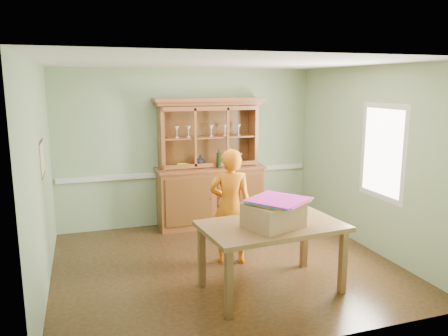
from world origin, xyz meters
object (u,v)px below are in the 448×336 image
object	(u,v)px
cardboard_box	(274,215)
person	(230,206)
dining_table	(272,232)
china_hutch	(210,181)

from	to	relation	value
cardboard_box	person	xyz separation A→B (m)	(-0.17, 1.03, -0.17)
cardboard_box	person	world-z (taller)	person
dining_table	cardboard_box	size ratio (longest dim) A/B	2.83
china_hutch	person	bearing A→B (deg)	-96.84
cardboard_box	dining_table	bearing A→B (deg)	74.58
china_hutch	cardboard_box	size ratio (longest dim) A/B	3.62
china_hutch	cardboard_box	bearing A→B (deg)	-90.72
china_hutch	dining_table	size ratio (longest dim) A/B	1.28
china_hutch	person	size ratio (longest dim) A/B	1.39
china_hutch	person	distance (m)	1.69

